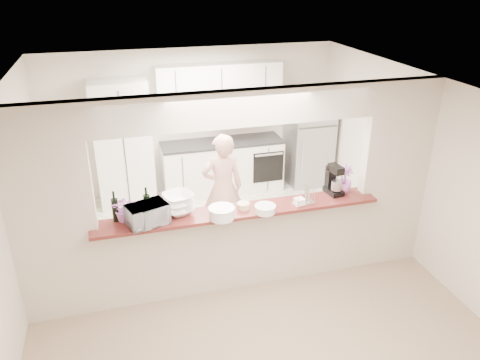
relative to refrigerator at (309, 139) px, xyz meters
name	(u,v)px	position (x,y,z in m)	size (l,w,h in m)	color
floor	(239,283)	(-2.05, -2.65, -0.85)	(6.00, 6.00, 0.00)	tan
tile_overlay	(212,224)	(-2.05, -1.10, -0.84)	(5.00, 2.90, 0.01)	silver
partition	(238,178)	(-2.05, -2.65, 0.63)	(5.00, 0.15, 2.50)	beige
bar_counter	(239,245)	(-2.05, -2.65, -0.27)	(3.40, 0.38, 1.09)	beige
kitchen_cabinets	(185,143)	(-2.24, 0.07, 0.12)	(3.15, 0.62, 2.25)	white
refrigerator	(309,139)	(0.00, 0.00, 0.00)	(0.75, 0.70, 1.70)	#AAAAAF
flower_left	(124,208)	(-3.35, -2.60, 0.39)	(0.28, 0.24, 0.31)	pink
wine_bottle_a	(147,205)	(-3.10, -2.58, 0.38)	(0.07, 0.07, 0.37)	black
wine_bottle_b	(115,209)	(-3.45, -2.58, 0.38)	(0.07, 0.07, 0.36)	black
toaster_oven	(147,214)	(-3.12, -2.75, 0.36)	(0.43, 0.29, 0.24)	#BBBBC1
serving_bowls	(178,204)	(-2.75, -2.60, 0.36)	(0.33, 0.33, 0.24)	white
plate_stack_a	(222,213)	(-2.30, -2.84, 0.31)	(0.30, 0.30, 0.14)	white
plate_stack_b	(265,209)	(-1.78, -2.84, 0.28)	(0.25, 0.25, 0.09)	white
red_bowl	(227,208)	(-2.20, -2.68, 0.27)	(0.14, 0.14, 0.07)	maroon
tan_bowl	(243,206)	(-2.00, -2.68, 0.27)	(0.15, 0.15, 0.07)	beige
utensil_caddy	(304,196)	(-1.27, -2.76, 0.34)	(0.27, 0.18, 0.24)	silver
stand_mixer	(334,181)	(-0.80, -2.59, 0.41)	(0.20, 0.28, 0.38)	black
flower_right	(344,179)	(-0.66, -2.60, 0.42)	(0.20, 0.20, 0.36)	#D073D6
person	(223,189)	(-1.97, -1.53, -0.04)	(0.59, 0.39, 1.62)	#DB9F8E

